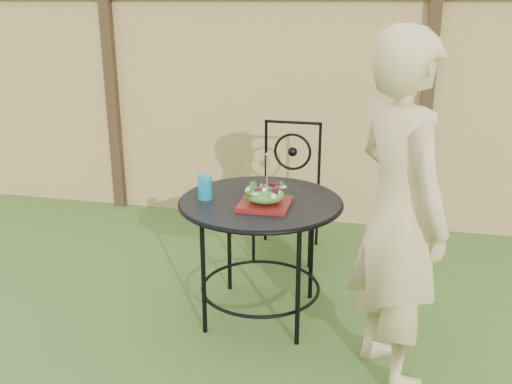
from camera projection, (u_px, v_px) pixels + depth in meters
ground at (169, 362)px, 2.96m from camera, size 60.00×60.00×0.00m
fence at (261, 107)px, 4.68m from camera, size 8.00×0.12×1.90m
patio_table at (261, 223)px, 3.22m from camera, size 0.92×0.92×0.72m
patio_chair at (288, 186)px, 4.13m from camera, size 0.46×0.46×0.95m
diner at (399, 214)px, 2.62m from camera, size 0.67×0.74×1.69m
salad_plate at (265, 204)px, 3.08m from camera, size 0.27×0.27×0.02m
salad at (265, 195)px, 3.06m from camera, size 0.21×0.21×0.08m
fork at (267, 172)px, 3.02m from camera, size 0.01×0.01×0.18m
drinking_glass at (205, 187)px, 3.17m from camera, size 0.08×0.08×0.14m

